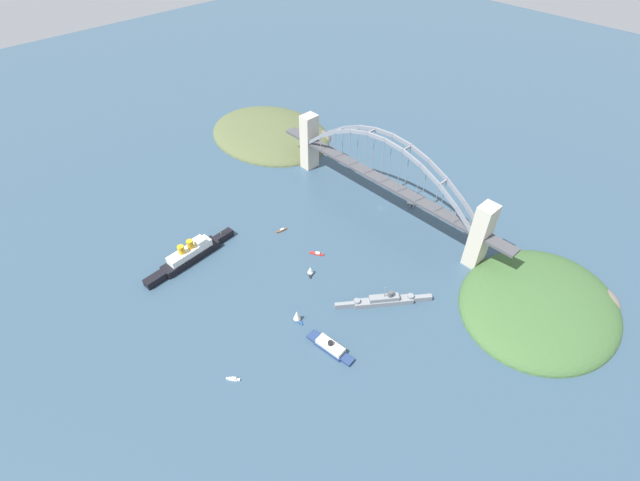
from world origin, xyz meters
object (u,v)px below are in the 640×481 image
(ocean_liner, at_px, (190,255))
(small_boat_4, at_px, (282,230))
(small_boat_3, at_px, (317,254))
(small_boat_2, at_px, (297,315))
(harbor_arch_bridge, at_px, (384,180))
(seaplane_taxiing_near_bridge, at_px, (412,204))
(harbor_ferry_steamer, at_px, (330,347))
(naval_cruiser, at_px, (384,301))
(small_boat_1, at_px, (310,270))
(small_boat_0, at_px, (233,379))

(ocean_liner, distance_m, small_boat_4, 81.26)
(small_boat_3, bearing_deg, small_boat_2, 124.96)
(small_boat_4, bearing_deg, harbor_arch_bridge, -113.72)
(ocean_liner, xyz_separation_m, seaplane_taxiing_near_bridge, (-80.18, -190.51, -3.75))
(harbor_arch_bridge, bearing_deg, harbor_ferry_steamer, 118.60)
(naval_cruiser, bearing_deg, seaplane_taxiing_near_bridge, -61.44)
(naval_cruiser, relative_size, small_boat_2, 5.57)
(naval_cruiser, bearing_deg, small_boat_3, 0.11)
(harbor_arch_bridge, relative_size, small_boat_4, 23.93)
(seaplane_taxiing_near_bridge, relative_size, small_boat_4, 0.81)
(small_boat_2, bearing_deg, seaplane_taxiing_near_bridge, -80.94)
(small_boat_3, bearing_deg, small_boat_1, 123.83)
(naval_cruiser, height_order, small_boat_1, naval_cruiser)
(harbor_arch_bridge, distance_m, small_boat_0, 214.16)
(small_boat_0, relative_size, small_boat_1, 0.89)
(harbor_ferry_steamer, xyz_separation_m, seaplane_taxiing_near_bridge, (60.69, -167.87, -0.38))
(seaplane_taxiing_near_bridge, bearing_deg, harbor_arch_bridge, 54.11)
(seaplane_taxiing_near_bridge, bearing_deg, harbor_ferry_steamer, 109.88)
(harbor_ferry_steamer, distance_m, small_boat_3, 93.63)
(ocean_liner, distance_m, small_boat_1, 100.22)
(small_boat_2, bearing_deg, small_boat_4, -33.44)
(harbor_arch_bridge, xyz_separation_m, ocean_liner, (62.59, 166.20, -25.97))
(small_boat_4, bearing_deg, small_boat_1, 163.24)
(naval_cruiser, relative_size, small_boat_4, 5.68)
(harbor_arch_bridge, relative_size, seaplane_taxiing_near_bridge, 29.42)
(seaplane_taxiing_near_bridge, distance_m, small_boat_2, 170.11)
(harbor_ferry_steamer, bearing_deg, small_boat_3, -37.74)
(ocean_liner, distance_m, small_boat_3, 104.32)
(small_boat_4, bearing_deg, naval_cruiser, -178.77)
(small_boat_0, distance_m, small_boat_1, 105.88)
(small_boat_2, distance_m, small_boat_4, 99.94)
(harbor_ferry_steamer, xyz_separation_m, small_boat_2, (33.90, 0.09, 2.68))
(seaplane_taxiing_near_bridge, height_order, small_boat_0, seaplane_taxiing_near_bridge)
(harbor_ferry_steamer, height_order, small_boat_1, small_boat_1)
(small_boat_2, bearing_deg, ocean_liner, 11.90)
(harbor_arch_bridge, xyz_separation_m, harbor_ferry_steamer, (-78.29, 143.56, -29.34))
(ocean_liner, bearing_deg, harbor_arch_bridge, -110.64)
(small_boat_2, bearing_deg, naval_cruiser, -120.07)
(small_boat_0, distance_m, small_boat_3, 128.40)
(naval_cruiser, distance_m, small_boat_0, 122.01)
(small_boat_0, relative_size, small_boat_4, 0.73)
(seaplane_taxiing_near_bridge, bearing_deg, small_boat_2, 99.06)
(ocean_liner, height_order, small_boat_1, ocean_liner)
(ocean_liner, height_order, seaplane_taxiing_near_bridge, ocean_liner)
(small_boat_0, bearing_deg, seaplane_taxiing_near_bridge, -81.45)
(ocean_liner, bearing_deg, small_boat_0, 161.14)
(small_boat_3, relative_size, small_boat_4, 1.06)
(harbor_ferry_steamer, relative_size, seaplane_taxiing_near_bridge, 4.29)
(harbor_ferry_steamer, height_order, small_boat_0, harbor_ferry_steamer)
(naval_cruiser, xyz_separation_m, small_boat_0, (25.56, 119.28, -2.49))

